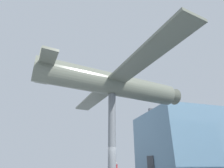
# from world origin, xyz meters

# --- Properties ---
(glass_pavilion_left) EXTENTS (10.96, 15.82, 8.85)m
(glass_pavilion_left) POSITION_xyz_m (-9.88, 15.87, 4.13)
(glass_pavilion_left) COLOR #60849E
(glass_pavilion_left) RESTS_ON ground_plane
(support_pylon_central) EXTENTS (0.59, 0.59, 6.61)m
(support_pylon_central) POSITION_xyz_m (0.00, 0.00, 3.30)
(support_pylon_central) COLOR slate
(support_pylon_central) RESTS_ON ground_plane
(suspended_airplane) EXTENTS (16.95, 13.71, 2.76)m
(suspended_airplane) POSITION_xyz_m (-0.03, 0.18, 7.57)
(suspended_airplane) COLOR slate
(suspended_airplane) RESTS_ON support_pylon_central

